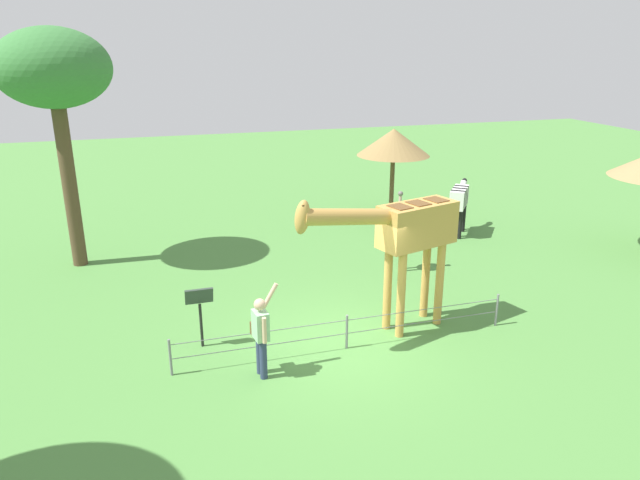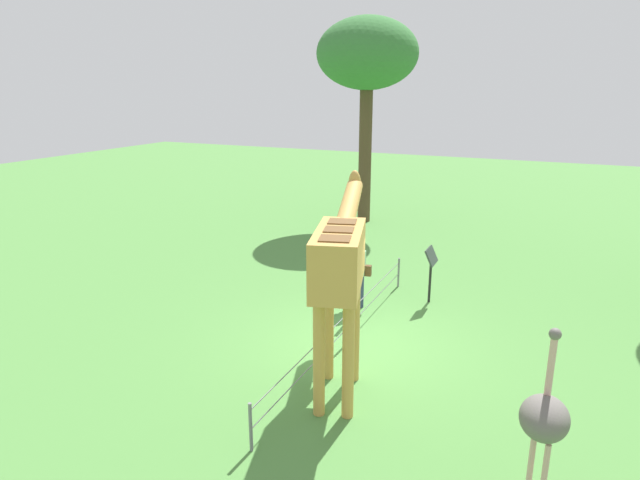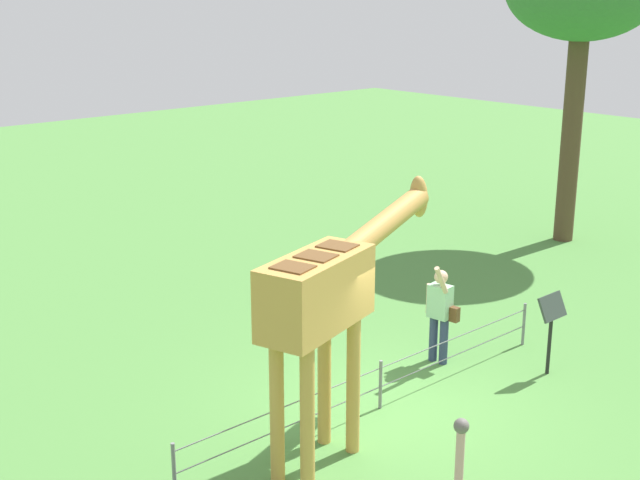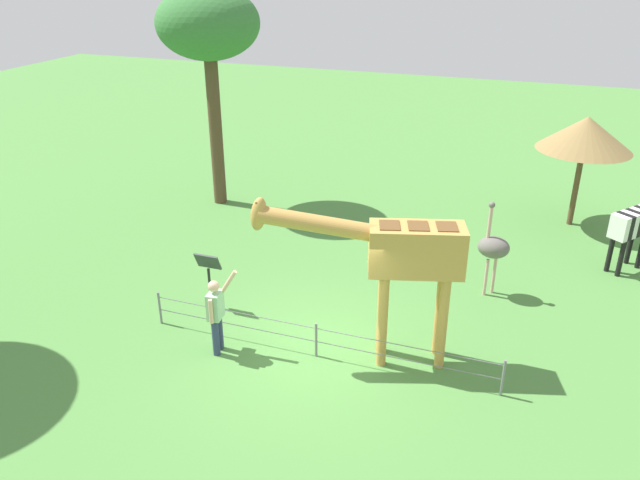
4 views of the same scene
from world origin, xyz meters
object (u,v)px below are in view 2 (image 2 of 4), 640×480
(giraffe, at_px, (341,260))
(ostrich, at_px, (544,418))
(tree_northeast, at_px, (367,57))
(info_sign, at_px, (431,264))
(visitor, at_px, (357,269))

(giraffe, height_order, ostrich, giraffe)
(tree_northeast, bearing_deg, info_sign, -148.71)
(ostrich, height_order, info_sign, ostrich)
(ostrich, height_order, tree_northeast, tree_northeast)
(ostrich, bearing_deg, tree_northeast, 28.57)
(giraffe, distance_m, ostrich, 3.67)
(info_sign, bearing_deg, ostrich, -154.86)
(visitor, xyz_separation_m, info_sign, (0.96, -1.44, 0.05))
(giraffe, xyz_separation_m, ostrich, (-1.49, -3.18, -1.05))
(visitor, height_order, info_sign, visitor)
(giraffe, height_order, visitor, giraffe)
(giraffe, height_order, info_sign, giraffe)
(giraffe, distance_m, info_sign, 4.45)
(visitor, bearing_deg, tree_northeast, 19.11)
(visitor, xyz_separation_m, ostrich, (-4.75, -4.12, 0.27))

